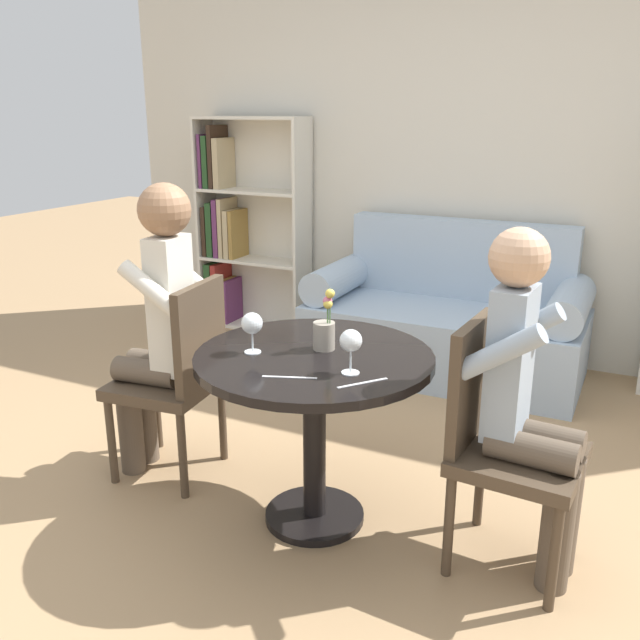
% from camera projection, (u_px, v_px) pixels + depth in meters
% --- Properties ---
extents(ground_plane, '(16.00, 16.00, 0.00)m').
position_uv_depth(ground_plane, '(315.00, 518.00, 2.75)').
color(ground_plane, tan).
extents(back_wall, '(5.20, 0.05, 2.70)m').
position_uv_depth(back_wall, '(474.00, 149.00, 4.30)').
color(back_wall, beige).
rests_on(back_wall, ground_plane).
extents(round_table, '(0.91, 0.91, 0.71)m').
position_uv_depth(round_table, '(314.00, 390.00, 2.59)').
color(round_table, black).
rests_on(round_table, ground_plane).
extents(couch, '(1.66, 0.80, 0.92)m').
position_uv_depth(couch, '(446.00, 323.00, 4.24)').
color(couch, '#9EB2C6').
rests_on(couch, ground_plane).
extents(bookshelf_left, '(0.84, 0.28, 1.55)m').
position_uv_depth(bookshelf_left, '(242.00, 228.00, 5.05)').
color(bookshelf_left, silver).
rests_on(bookshelf_left, ground_plane).
extents(chair_left, '(0.46, 0.46, 0.90)m').
position_uv_depth(chair_left, '(179.00, 372.00, 2.96)').
color(chair_left, '#473828').
rests_on(chair_left, ground_plane).
extents(chair_right, '(0.45, 0.45, 0.90)m').
position_uv_depth(chair_right, '(500.00, 436.00, 2.37)').
color(chair_right, '#473828').
rests_on(chair_right, ground_plane).
extents(person_left, '(0.44, 0.37, 1.31)m').
position_uv_depth(person_left, '(158.00, 323.00, 2.91)').
color(person_left, brown).
rests_on(person_left, ground_plane).
extents(person_right, '(0.43, 0.36, 1.23)m').
position_uv_depth(person_right, '(530.00, 400.00, 2.28)').
color(person_right, brown).
rests_on(person_right, ground_plane).
extents(wine_glass_left, '(0.08, 0.08, 0.16)m').
position_uv_depth(wine_glass_left, '(252.00, 325.00, 2.53)').
color(wine_glass_left, white).
rests_on(wine_glass_left, round_table).
extents(wine_glass_right, '(0.08, 0.08, 0.16)m').
position_uv_depth(wine_glass_right, '(351.00, 342.00, 2.32)').
color(wine_glass_right, white).
rests_on(wine_glass_right, round_table).
extents(flower_vase, '(0.08, 0.08, 0.24)m').
position_uv_depth(flower_vase, '(325.00, 330.00, 2.57)').
color(flower_vase, '#9E9384').
rests_on(flower_vase, round_table).
extents(knife_left_setting, '(0.13, 0.16, 0.00)m').
position_uv_depth(knife_left_setting, '(363.00, 383.00, 2.27)').
color(knife_left_setting, silver).
rests_on(knife_left_setting, round_table).
extents(fork_left_setting, '(0.18, 0.08, 0.00)m').
position_uv_depth(fork_left_setting, '(290.00, 377.00, 2.32)').
color(fork_left_setting, silver).
rests_on(fork_left_setting, round_table).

